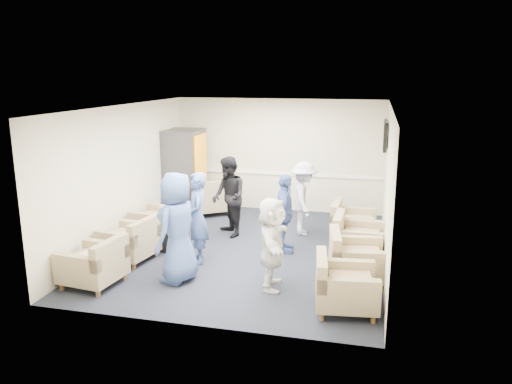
% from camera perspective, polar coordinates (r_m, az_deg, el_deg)
% --- Properties ---
extents(floor, '(6.00, 6.00, 0.00)m').
position_cam_1_polar(floor, '(9.58, -0.91, -6.63)').
color(floor, black).
rests_on(floor, ground).
extents(ceiling, '(6.00, 6.00, 0.00)m').
position_cam_1_polar(ceiling, '(9.01, -0.97, 9.71)').
color(ceiling, white).
rests_on(ceiling, back_wall).
extents(back_wall, '(5.00, 0.02, 2.70)m').
position_cam_1_polar(back_wall, '(12.08, 2.62, 4.21)').
color(back_wall, beige).
rests_on(back_wall, floor).
extents(front_wall, '(5.00, 0.02, 2.70)m').
position_cam_1_polar(front_wall, '(6.43, -7.63, -4.21)').
color(front_wall, beige).
rests_on(front_wall, floor).
extents(left_wall, '(0.02, 6.00, 2.70)m').
position_cam_1_polar(left_wall, '(10.11, -14.81, 1.95)').
color(left_wall, beige).
rests_on(left_wall, floor).
extents(right_wall, '(0.02, 6.00, 2.70)m').
position_cam_1_polar(right_wall, '(8.93, 14.80, 0.46)').
color(right_wall, beige).
rests_on(right_wall, floor).
extents(chair_rail, '(4.98, 0.04, 0.06)m').
position_cam_1_polar(chair_rail, '(12.14, 2.58, 2.10)').
color(chair_rail, white).
rests_on(chair_rail, back_wall).
extents(tv, '(0.10, 1.00, 0.58)m').
position_cam_1_polar(tv, '(10.58, 14.54, 6.29)').
color(tv, black).
rests_on(tv, right_wall).
extents(armchair_left_near, '(0.93, 0.93, 0.67)m').
position_cam_1_polar(armchair_left_near, '(8.33, -17.85, -8.00)').
color(armchair_left_near, '#8F7D5C').
rests_on(armchair_left_near, floor).
extents(armchair_left_mid, '(0.97, 0.97, 0.67)m').
position_cam_1_polar(armchair_left_mid, '(9.23, -14.04, -5.62)').
color(armchair_left_mid, '#8F7D5C').
rests_on(armchair_left_mid, floor).
extents(armchair_left_far, '(0.93, 0.93, 0.68)m').
position_cam_1_polar(armchair_left_far, '(10.28, -10.93, -3.46)').
color(armchair_left_far, '#8F7D5C').
rests_on(armchair_left_far, floor).
extents(armchair_right_near, '(0.95, 0.95, 0.68)m').
position_cam_1_polar(armchair_right_near, '(7.26, 9.81, -10.72)').
color(armchair_right_near, '#8F7D5C').
rests_on(armchair_right_near, floor).
extents(armchair_right_midnear, '(1.00, 1.00, 0.70)m').
position_cam_1_polar(armchair_right_midnear, '(8.24, 11.11, -7.70)').
color(armchair_right_midnear, '#8F7D5C').
rests_on(armchair_right_midnear, floor).
extents(armchair_right_midfar, '(0.90, 0.90, 0.70)m').
position_cam_1_polar(armchair_right_midfar, '(9.20, 11.25, -5.45)').
color(armchair_right_midfar, '#8F7D5C').
rests_on(armchair_right_midfar, floor).
extents(armchair_right_far, '(0.88, 0.88, 0.67)m').
position_cam_1_polar(armchair_right_far, '(10.14, 10.74, -3.72)').
color(armchair_right_far, '#8F7D5C').
rests_on(armchair_right_far, floor).
extents(armchair_corner, '(1.26, 1.26, 0.72)m').
position_cam_1_polar(armchair_corner, '(11.91, -5.21, -0.83)').
color(armchair_corner, '#8F7D5C').
rests_on(armchair_corner, floor).
extents(vending_machine, '(0.81, 0.95, 2.01)m').
position_cam_1_polar(vending_machine, '(11.93, -8.10, 2.29)').
color(vending_machine, '#494850').
rests_on(vending_machine, floor).
extents(backpack, '(0.33, 0.28, 0.49)m').
position_cam_1_polar(backpack, '(9.55, -10.15, -5.31)').
color(backpack, black).
rests_on(backpack, floor).
extents(pillow, '(0.37, 0.45, 0.12)m').
position_cam_1_polar(pillow, '(8.29, -17.96, -6.90)').
color(pillow, silver).
rests_on(pillow, armchair_left_near).
extents(person_front_left, '(0.75, 0.98, 1.79)m').
position_cam_1_polar(person_front_left, '(8.03, -8.98, -4.05)').
color(person_front_left, '#3F5797').
rests_on(person_front_left, floor).
extents(person_mid_left, '(0.58, 0.70, 1.62)m').
position_cam_1_polar(person_mid_left, '(8.80, -6.74, -2.98)').
color(person_mid_left, '#3F5797').
rests_on(person_mid_left, floor).
extents(person_back_left, '(0.97, 1.02, 1.65)m').
position_cam_1_polar(person_back_left, '(10.19, -3.14, -0.56)').
color(person_back_left, black).
rests_on(person_back_left, floor).
extents(person_back_right, '(0.77, 1.09, 1.53)m').
position_cam_1_polar(person_back_right, '(10.32, 5.49, -0.75)').
color(person_back_right, white).
rests_on(person_back_right, floor).
extents(person_mid_right, '(0.48, 0.91, 1.49)m').
position_cam_1_polar(person_mid_right, '(9.28, 3.28, -2.49)').
color(person_mid_right, '#3F5797').
rests_on(person_mid_right, floor).
extents(person_front_right, '(0.61, 1.40, 1.46)m').
position_cam_1_polar(person_front_right, '(7.73, 1.83, -5.88)').
color(person_front_right, white).
rests_on(person_front_right, floor).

